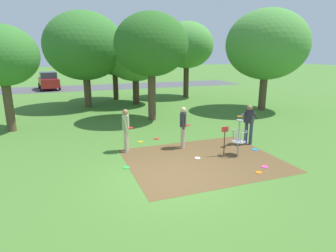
{
  "coord_description": "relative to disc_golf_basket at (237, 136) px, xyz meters",
  "views": [
    {
      "loc": [
        -2.93,
        -7.56,
        3.81
      ],
      "look_at": [
        0.82,
        2.57,
        1.0
      ],
      "focal_mm": 30.17,
      "sensor_mm": 36.0,
      "label": 1
    }
  ],
  "objects": [
    {
      "name": "frisbee_far_left",
      "position": [
        -2.22,
        3.04,
        -0.74
      ],
      "size": [
        0.25,
        0.25,
        0.02
      ],
      "primitive_type": "cylinder",
      "color": "red",
      "rests_on": "ground"
    },
    {
      "name": "frisbee_near_basket",
      "position": [
        -1.54,
        0.2,
        -0.74
      ],
      "size": [
        0.21,
        0.21,
        0.02
      ],
      "primitive_type": "cylinder",
      "color": "white",
      "rests_on": "ground"
    },
    {
      "name": "player_throwing",
      "position": [
        -1.58,
        1.5,
        0.21
      ],
      "size": [
        0.45,
        0.49,
        1.71
      ],
      "color": "tan",
      "rests_on": "ground"
    },
    {
      "name": "frisbee_far_right",
      "position": [
        0.26,
        -1.35,
        -0.74
      ],
      "size": [
        0.24,
        0.24,
        0.02
      ],
      "primitive_type": "cylinder",
      "color": "#E53D99",
      "rests_on": "ground"
    },
    {
      "name": "frisbee_by_tee",
      "position": [
        1.06,
        0.24,
        -0.74
      ],
      "size": [
        0.25,
        0.25,
        0.02
      ],
      "primitive_type": "cylinder",
      "color": "#1E93DB",
      "rests_on": "ground"
    },
    {
      "name": "frisbee_mid_grass",
      "position": [
        -3.03,
        2.85,
        -0.74
      ],
      "size": [
        0.24,
        0.24,
        0.02
      ],
      "primitive_type": "cylinder",
      "color": "gold",
      "rests_on": "ground"
    },
    {
      "name": "frisbee_scattered_b",
      "position": [
        -0.24,
        -1.69,
        -0.74
      ],
      "size": [
        0.22,
        0.22,
        0.02
      ],
      "primitive_type": "cylinder",
      "color": "orange",
      "rests_on": "ground"
    },
    {
      "name": "ground_plane",
      "position": [
        -3.07,
        -1.11,
        -0.75
      ],
      "size": [
        160.0,
        160.0,
        0.0
      ],
      "primitive_type": "plane",
      "color": "#47752D"
    },
    {
      "name": "tree_mid_left",
      "position": [
        -0.88,
        12.13,
        3.06
      ],
      "size": [
        4.86,
        4.86,
        5.89
      ],
      "color": "#422D1E",
      "rests_on": "ground"
    },
    {
      "name": "tree_far_center",
      "position": [
        -1.92,
        14.95,
        2.81
      ],
      "size": [
        3.68,
        3.68,
        5.16
      ],
      "color": "#4C3823",
      "rests_on": "ground"
    },
    {
      "name": "disc_golf_basket",
      "position": [
        0.0,
        0.0,
        0.0
      ],
      "size": [
        0.98,
        0.58,
        1.39
      ],
      "color": "#9E9EA3",
      "rests_on": "ground"
    },
    {
      "name": "parked_car_leftmost",
      "position": [
        -7.44,
        24.23,
        0.17
      ],
      "size": [
        2.36,
        4.39,
        1.84
      ],
      "color": "maroon",
      "rests_on": "ground"
    },
    {
      "name": "tree_far_right",
      "position": [
        -1.28,
        6.74,
        3.47
      ],
      "size": [
        4.09,
        4.09,
        5.99
      ],
      "color": "brown",
      "rests_on": "ground"
    },
    {
      "name": "tree_mid_center",
      "position": [
        4.17,
        14.23,
        3.68
      ],
      "size": [
        4.58,
        4.58,
        6.4
      ],
      "color": "#4C3823",
      "rests_on": "ground"
    },
    {
      "name": "parking_lot_strip",
      "position": [
        -3.07,
        24.36,
        -0.75
      ],
      "size": [
        36.0,
        6.0,
        0.01
      ],
      "primitive_type": "cube",
      "color": "#4C4C51",
      "rests_on": "ground"
    },
    {
      "name": "frisbee_scattered_a",
      "position": [
        -4.23,
        0.24,
        -0.74
      ],
      "size": [
        0.24,
        0.24,
        0.02
      ],
      "primitive_type": "cylinder",
      "color": "green",
      "rests_on": "ground"
    },
    {
      "name": "dirt_tee_pad",
      "position": [
        -1.43,
        -0.04,
        -0.75
      ],
      "size": [
        5.43,
        4.41,
        0.01
      ],
      "primitive_type": "cube",
      "color": "brown",
      "rests_on": "ground"
    },
    {
      "name": "player_foreground_watching",
      "position": [
        1.23,
        1.0,
        0.23
      ],
      "size": [
        1.16,
        0.5,
        1.71
      ],
      "color": "#384260",
      "rests_on": "ground"
    },
    {
      "name": "tree_far_left",
      "position": [
        -4.41,
        12.26,
        3.5
      ],
      "size": [
        5.47,
        5.47,
        6.59
      ],
      "color": "brown",
      "rests_on": "ground"
    },
    {
      "name": "tree_near_left",
      "position": [
        -8.61,
        6.87,
        2.91
      ],
      "size": [
        3.37,
        3.37,
        5.13
      ],
      "color": "brown",
      "rests_on": "ground"
    },
    {
      "name": "tree_near_right",
      "position": [
        6.66,
        6.99,
        3.56
      ],
      "size": [
        5.3,
        5.3,
        6.58
      ],
      "color": "brown",
      "rests_on": "ground"
    },
    {
      "name": "player_waiting_left",
      "position": [
        -3.85,
        1.88,
        0.21
      ],
      "size": [
        0.45,
        0.5,
        1.71
      ],
      "color": "tan",
      "rests_on": "ground"
    }
  ]
}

